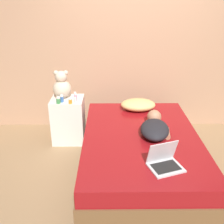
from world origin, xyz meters
TOP-DOWN VIEW (x-y plane):
  - ground_plane at (0.00, 0.00)m, footprint 12.00×12.00m
  - wall_back at (0.00, 1.26)m, footprint 8.00×0.06m
  - bed at (0.00, 0.00)m, footprint 1.35×1.97m
  - nightstand at (-0.96, 0.74)m, footprint 0.44×0.41m
  - pillow at (0.03, 0.72)m, footprint 0.48×0.34m
  - person_lying at (0.16, 0.04)m, footprint 0.38×0.66m
  - laptop at (0.15, -0.61)m, footprint 0.36×0.32m
  - teddy_bear at (-1.02, 0.79)m, footprint 0.26×0.26m
  - bottle_clear at (-0.84, 0.74)m, footprint 0.03×0.03m
  - bottle_green at (-1.04, 0.57)m, footprint 0.05×0.05m
  - bottle_white at (-0.82, 0.60)m, footprint 0.03×0.03m
  - bottle_pink at (-0.82, 0.66)m, footprint 0.04×0.04m
  - bottle_orange at (-0.88, 0.57)m, footprint 0.05×0.05m
  - bottle_blue at (-1.00, 0.62)m, footprint 0.04×0.04m

SIDE VIEW (x-z plane):
  - ground_plane at x=0.00m, z-range 0.00..0.00m
  - bed at x=0.00m, z-range 0.00..0.48m
  - nightstand at x=-0.96m, z-range 0.00..0.65m
  - laptop at x=0.15m, z-range 0.42..0.66m
  - pillow at x=0.03m, z-range 0.49..0.64m
  - person_lying at x=0.16m, z-range 0.48..0.66m
  - bottle_orange at x=-0.88m, z-range 0.65..0.72m
  - bottle_white at x=-0.82m, z-range 0.65..0.73m
  - bottle_green at x=-1.04m, z-range 0.65..0.74m
  - bottle_clear at x=-0.84m, z-range 0.65..0.75m
  - bottle_blue at x=-1.00m, z-range 0.65..0.75m
  - bottle_pink at x=-0.82m, z-range 0.65..0.75m
  - teddy_bear at x=-1.02m, z-range 0.62..1.01m
  - wall_back at x=0.00m, z-range 0.00..2.60m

